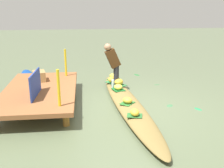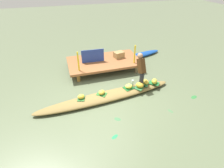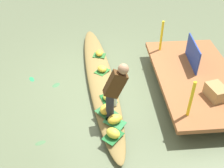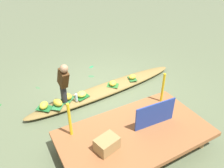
{
  "view_description": "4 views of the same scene",
  "coord_description": "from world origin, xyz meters",
  "px_view_note": "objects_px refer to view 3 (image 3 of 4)",
  "views": [
    {
      "loc": [
        -5.91,
        1.05,
        2.52
      ],
      "look_at": [
        0.39,
        0.36,
        0.52
      ],
      "focal_mm": 41.62,
      "sensor_mm": 36.0,
      "label": 1
    },
    {
      "loc": [
        -1.29,
        -4.81,
        3.87
      ],
      "look_at": [
        0.31,
        0.42,
        0.3
      ],
      "focal_mm": 28.31,
      "sensor_mm": 36.0,
      "label": 2
    },
    {
      "loc": [
        5.23,
        -0.15,
        4.11
      ],
      "look_at": [
        0.49,
        0.24,
        0.31
      ],
      "focal_mm": 43.31,
      "sensor_mm": 36.0,
      "label": 3
    },
    {
      "loc": [
        2.58,
        4.96,
        3.78
      ],
      "look_at": [
        -0.02,
        0.28,
        0.43
      ],
      "focal_mm": 35.51,
      "sensor_mm": 36.0,
      "label": 4
    }
  ],
  "objects_px": {
    "market_banner": "(193,53)",
    "banana_bunch_5": "(102,69)",
    "banana_bunch_2": "(106,109)",
    "produce_crate": "(216,92)",
    "water_bottle": "(115,101)",
    "banana_bunch_3": "(113,133)",
    "banana_bunch_0": "(108,96)",
    "banana_bunch_1": "(115,119)",
    "banana_bunch_4": "(99,53)",
    "vendor_person": "(115,88)",
    "vendor_boat": "(101,79)"
  },
  "relations": [
    {
      "from": "vendor_person",
      "to": "market_banner",
      "type": "bearing_deg",
      "value": 124.67
    },
    {
      "from": "vendor_boat",
      "to": "banana_bunch_2",
      "type": "bearing_deg",
      "value": -2.69
    },
    {
      "from": "banana_bunch_2",
      "to": "banana_bunch_0",
      "type": "bearing_deg",
      "value": 169.99
    },
    {
      "from": "banana_bunch_1",
      "to": "produce_crate",
      "type": "distance_m",
      "value": 2.15
    },
    {
      "from": "vendor_boat",
      "to": "banana_bunch_1",
      "type": "distance_m",
      "value": 1.59
    },
    {
      "from": "banana_bunch_5",
      "to": "banana_bunch_4",
      "type": "bearing_deg",
      "value": -177.13
    },
    {
      "from": "banana_bunch_3",
      "to": "banana_bunch_0",
      "type": "bearing_deg",
      "value": -179.36
    },
    {
      "from": "vendor_boat",
      "to": "produce_crate",
      "type": "height_order",
      "value": "produce_crate"
    },
    {
      "from": "banana_bunch_3",
      "to": "banana_bunch_4",
      "type": "bearing_deg",
      "value": -177.36
    },
    {
      "from": "banana_bunch_5",
      "to": "water_bottle",
      "type": "relative_size",
      "value": 1.06
    },
    {
      "from": "banana_bunch_2",
      "to": "produce_crate",
      "type": "height_order",
      "value": "produce_crate"
    },
    {
      "from": "vendor_boat",
      "to": "banana_bunch_4",
      "type": "xyz_separation_m",
      "value": [
        -0.9,
        0.01,
        0.18
      ]
    },
    {
      "from": "banana_bunch_1",
      "to": "banana_bunch_3",
      "type": "bearing_deg",
      "value": -10.15
    },
    {
      "from": "banana_bunch_2",
      "to": "water_bottle",
      "type": "xyz_separation_m",
      "value": [
        -0.2,
        0.2,
        0.02
      ]
    },
    {
      "from": "vendor_boat",
      "to": "banana_bunch_3",
      "type": "distance_m",
      "value": 1.93
    },
    {
      "from": "vendor_boat",
      "to": "market_banner",
      "type": "height_order",
      "value": "market_banner"
    },
    {
      "from": "banana_bunch_1",
      "to": "banana_bunch_2",
      "type": "bearing_deg",
      "value": -153.48
    },
    {
      "from": "water_bottle",
      "to": "banana_bunch_0",
      "type": "bearing_deg",
      "value": -147.98
    },
    {
      "from": "banana_bunch_0",
      "to": "banana_bunch_3",
      "type": "xyz_separation_m",
      "value": [
        1.05,
        0.01,
        0.02
      ]
    },
    {
      "from": "banana_bunch_0",
      "to": "banana_bunch_1",
      "type": "xyz_separation_m",
      "value": [
        0.7,
        0.07,
        0.02
      ]
    },
    {
      "from": "banana_bunch_1",
      "to": "market_banner",
      "type": "distance_m",
      "value": 2.57
    },
    {
      "from": "vendor_boat",
      "to": "banana_bunch_0",
      "type": "relative_size",
      "value": 19.33
    },
    {
      "from": "banana_bunch_3",
      "to": "vendor_boat",
      "type": "bearing_deg",
      "value": -175.76
    },
    {
      "from": "banana_bunch_2",
      "to": "produce_crate",
      "type": "distance_m",
      "value": 2.27
    },
    {
      "from": "banana_bunch_3",
      "to": "banana_bunch_5",
      "type": "bearing_deg",
      "value": -177.43
    },
    {
      "from": "banana_bunch_1",
      "to": "banana_bunch_4",
      "type": "relative_size",
      "value": 1.28
    },
    {
      "from": "banana_bunch_5",
      "to": "banana_bunch_0",
      "type": "bearing_deg",
      "value": 4.51
    },
    {
      "from": "vendor_boat",
      "to": "water_bottle",
      "type": "bearing_deg",
      "value": 8.25
    },
    {
      "from": "vendor_boat",
      "to": "banana_bunch_2",
      "type": "relative_size",
      "value": 17.3
    },
    {
      "from": "banana_bunch_3",
      "to": "vendor_person",
      "type": "height_order",
      "value": "vendor_person"
    },
    {
      "from": "banana_bunch_0",
      "to": "vendor_person",
      "type": "distance_m",
      "value": 0.79
    },
    {
      "from": "market_banner",
      "to": "produce_crate",
      "type": "xyz_separation_m",
      "value": [
        1.24,
        0.12,
        -0.15
      ]
    },
    {
      "from": "banana_bunch_5",
      "to": "water_bottle",
      "type": "bearing_deg",
      "value": 9.55
    },
    {
      "from": "market_banner",
      "to": "banana_bunch_5",
      "type": "bearing_deg",
      "value": -91.09
    },
    {
      "from": "banana_bunch_2",
      "to": "banana_bunch_4",
      "type": "xyz_separation_m",
      "value": [
        -2.17,
        -0.05,
        -0.02
      ]
    },
    {
      "from": "banana_bunch_3",
      "to": "banana_bunch_2",
      "type": "bearing_deg",
      "value": -172.6
    },
    {
      "from": "vendor_boat",
      "to": "banana_bunch_4",
      "type": "bearing_deg",
      "value": 173.92
    },
    {
      "from": "banana_bunch_1",
      "to": "banana_bunch_4",
      "type": "bearing_deg",
      "value": -175.53
    },
    {
      "from": "produce_crate",
      "to": "market_banner",
      "type": "bearing_deg",
      "value": -174.6
    },
    {
      "from": "banana_bunch_2",
      "to": "vendor_person",
      "type": "height_order",
      "value": "vendor_person"
    },
    {
      "from": "banana_bunch_1",
      "to": "vendor_person",
      "type": "distance_m",
      "value": 0.64
    },
    {
      "from": "market_banner",
      "to": "produce_crate",
      "type": "height_order",
      "value": "market_banner"
    },
    {
      "from": "banana_bunch_3",
      "to": "banana_bunch_5",
      "type": "height_order",
      "value": "banana_bunch_3"
    },
    {
      "from": "banana_bunch_1",
      "to": "produce_crate",
      "type": "bearing_deg",
      "value": 99.23
    },
    {
      "from": "banana_bunch_4",
      "to": "produce_crate",
      "type": "bearing_deg",
      "value": 47.25
    },
    {
      "from": "banana_bunch_3",
      "to": "market_banner",
      "type": "xyz_separation_m",
      "value": [
        -1.93,
        2.05,
        0.41
      ]
    },
    {
      "from": "banana_bunch_0",
      "to": "banana_bunch_3",
      "type": "relative_size",
      "value": 0.95
    },
    {
      "from": "banana_bunch_5",
      "to": "market_banner",
      "type": "relative_size",
      "value": 0.24
    },
    {
      "from": "banana_bunch_5",
      "to": "market_banner",
      "type": "height_order",
      "value": "market_banner"
    },
    {
      "from": "banana_bunch_2",
      "to": "water_bottle",
      "type": "relative_size",
      "value": 1.28
    }
  ]
}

